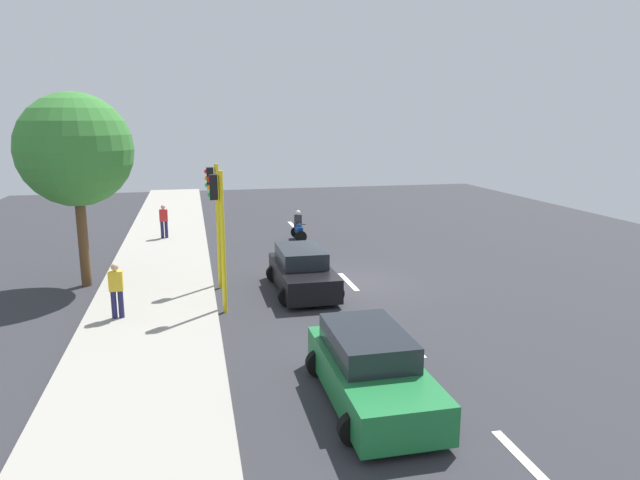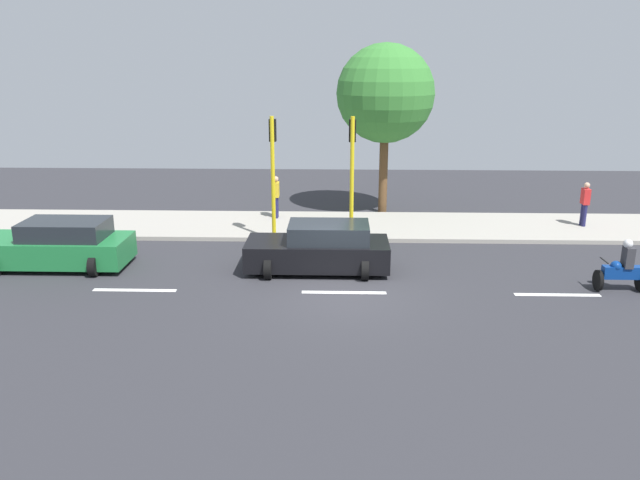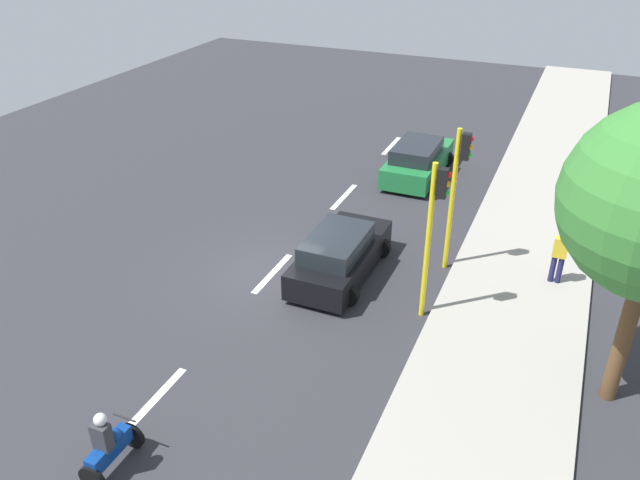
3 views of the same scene
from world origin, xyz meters
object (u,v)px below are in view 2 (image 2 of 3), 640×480
object	(u,v)px
car_black	(320,249)
street_tree_center	(386,94)
motorcycle	(622,269)
pedestrian_by_tree	(585,203)
pedestrian_near_signal	(276,195)
traffic_light_corner	(352,162)
car_green	(58,245)
traffic_light_midblock	(273,162)

from	to	relation	value
car_black	street_tree_center	world-z (taller)	street_tree_center
motorcycle	pedestrian_by_tree	size ratio (longest dim) A/B	0.91
motorcycle	street_tree_center	bearing A→B (deg)	34.18
pedestrian_near_signal	traffic_light_corner	world-z (taller)	traffic_light_corner
pedestrian_by_tree	traffic_light_corner	bearing A→B (deg)	103.89
car_black	pedestrian_near_signal	world-z (taller)	pedestrian_near_signal
car_green	pedestrian_by_tree	world-z (taller)	pedestrian_by_tree
motorcycle	traffic_light_midblock	size ratio (longest dim) A/B	0.34
traffic_light_midblock	street_tree_center	xyz separation A→B (m)	(4.71, -4.15, 2.02)
car_green	street_tree_center	xyz separation A→B (m)	(7.54, -10.71, 4.24)
car_green	pedestrian_by_tree	distance (m)	18.94
car_green	pedestrian_by_tree	xyz separation A→B (m)	(5.05, -18.25, 0.35)
pedestrian_near_signal	pedestrian_by_tree	xyz separation A→B (m)	(-0.89, -11.93, 0.00)
traffic_light_corner	car_green	bearing A→B (deg)	106.94
traffic_light_corner	traffic_light_midblock	distance (m)	2.73
motorcycle	pedestrian_near_signal	xyz separation A→B (m)	(7.53, 10.58, 0.42)
motorcycle	pedestrian_by_tree	world-z (taller)	pedestrian_by_tree
pedestrian_near_signal	car_black	bearing A→B (deg)	-162.12
car_black	pedestrian_near_signal	distance (m)	6.36
pedestrian_by_tree	car_black	bearing A→B (deg)	117.31
pedestrian_near_signal	pedestrian_by_tree	bearing A→B (deg)	-94.28
traffic_light_corner	car_black	bearing A→B (deg)	160.93
car_black	street_tree_center	bearing A→B (deg)	-17.63
pedestrian_by_tree	car_green	bearing A→B (deg)	105.45
car_black	traffic_light_midblock	distance (m)	4.06
car_green	street_tree_center	bearing A→B (deg)	-54.83
car_black	traffic_light_corner	bearing A→B (deg)	-19.07
pedestrian_by_tree	traffic_light_corner	size ratio (longest dim) A/B	0.38
car_black	motorcycle	bearing A→B (deg)	-99.75
car_green	street_tree_center	distance (m)	13.77
pedestrian_near_signal	traffic_light_midblock	size ratio (longest dim) A/B	0.38
traffic_light_midblock	motorcycle	bearing A→B (deg)	-113.11
car_black	car_green	bearing A→B (deg)	89.27
car_black	car_green	world-z (taller)	same
street_tree_center	car_black	bearing A→B (deg)	162.37
traffic_light_midblock	street_tree_center	world-z (taller)	street_tree_center
pedestrian_by_tree	street_tree_center	xyz separation A→B (m)	(2.50, 7.55, 3.89)
car_green	traffic_light_corner	xyz separation A→B (m)	(2.83, -9.29, 2.22)
pedestrian_near_signal	street_tree_center	bearing A→B (deg)	-69.87
car_black	pedestrian_by_tree	world-z (taller)	pedestrian_by_tree
car_green	street_tree_center	size ratio (longest dim) A/B	0.65
street_tree_center	pedestrian_by_tree	bearing A→B (deg)	-108.32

